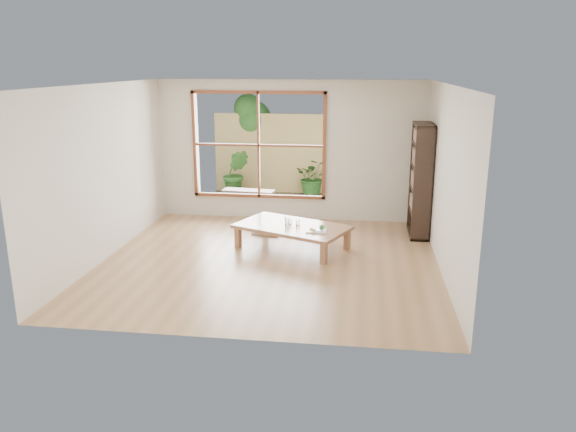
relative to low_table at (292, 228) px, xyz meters
name	(u,v)px	position (x,y,z in m)	size (l,w,h in m)	color
ground	(270,261)	(-0.26, -0.65, -0.33)	(5.00, 5.00, 0.00)	tan
low_table	(292,228)	(0.00, 0.00, 0.00)	(1.98, 1.59, 0.38)	#AD7954
floor_cushion	(269,230)	(-0.52, 0.85, -0.30)	(0.48, 0.48, 0.07)	beige
bookshelf	(421,180)	(2.07, 1.03, 0.63)	(0.31, 0.86, 1.92)	#30221B
glass_tall	(287,221)	(-0.08, 0.01, 0.11)	(0.07, 0.07, 0.14)	silver
glass_mid	(298,223)	(0.09, 0.01, 0.09)	(0.06, 0.06, 0.09)	silver
glass_short	(290,222)	(-0.05, 0.07, 0.09)	(0.06, 0.06, 0.08)	silver
glass_small	(287,222)	(-0.08, 0.02, 0.09)	(0.07, 0.07, 0.08)	silver
food_tray	(317,230)	(0.42, -0.28, 0.07)	(0.31, 0.22, 0.10)	white
deck	(269,203)	(-0.86, 2.91, -0.33)	(2.80, 2.00, 0.05)	#3C332C
garden_bench	(249,193)	(-1.22, 2.53, -0.03)	(1.10, 0.43, 0.34)	#30221B
bamboo_fence	(276,154)	(-0.86, 3.91, 0.57)	(2.80, 0.06, 1.80)	tan
shrub_right	(313,177)	(0.00, 3.69, 0.11)	(0.75, 0.65, 0.83)	#325D22
shrub_left	(236,173)	(-1.68, 3.36, 0.21)	(0.57, 0.46, 1.03)	#325D22
garden_tree	(249,120)	(-1.53, 4.21, 1.29)	(1.04, 0.85, 2.22)	#4C3D2D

